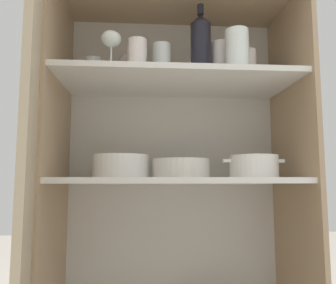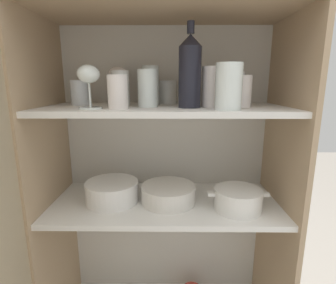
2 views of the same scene
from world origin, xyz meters
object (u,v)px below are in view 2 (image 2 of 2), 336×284
at_px(plate_stack_white, 112,192).
at_px(mixing_bowl_large, 168,193).
at_px(casserole_dish, 238,199).
at_px(wine_bottle, 190,71).

distance_m(plate_stack_white, mixing_bowl_large, 0.22).
bearing_deg(mixing_bowl_large, casserole_dish, -12.91).
relative_size(wine_bottle, casserole_dish, 1.24).
xyz_separation_m(plate_stack_white, mixing_bowl_large, (0.22, -0.00, -0.00)).
relative_size(mixing_bowl_large, casserole_dish, 0.94).
relative_size(wine_bottle, mixing_bowl_large, 1.31).
bearing_deg(plate_stack_white, mixing_bowl_large, -0.46).
distance_m(plate_stack_white, casserole_dish, 0.48).
height_order(wine_bottle, casserole_dish, wine_bottle).
bearing_deg(wine_bottle, mixing_bowl_large, 147.87).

